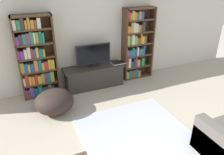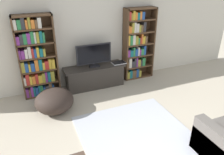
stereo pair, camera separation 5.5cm
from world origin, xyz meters
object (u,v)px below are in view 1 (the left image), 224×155
object	(u,v)px
bookshelf_right	(136,44)
beanbag_ottoman	(54,101)
tv_stand	(94,76)
television	(93,55)
laptop	(118,63)
bookshelf_left	(36,59)

from	to	relation	value
bookshelf_right	beanbag_ottoman	world-z (taller)	bookshelf_right
tv_stand	television	bearing A→B (deg)	-90.00
tv_stand	beanbag_ottoman	bearing A→B (deg)	-146.50
bookshelf_right	laptop	size ratio (longest dim) A/B	5.45
bookshelf_right	beanbag_ottoman	distance (m)	2.58
bookshelf_right	laptop	distance (m)	0.70
bookshelf_left	bookshelf_right	bearing A→B (deg)	0.09
laptop	bookshelf_left	bearing A→B (deg)	175.53
bookshelf_right	television	xyz separation A→B (m)	(-1.21, -0.12, -0.08)
tv_stand	television	size ratio (longest dim) A/B	1.73
bookshelf_right	laptop	xyz separation A→B (m)	(-0.57, -0.16, -0.37)
bookshelf_right	tv_stand	world-z (taller)	bookshelf_right
bookshelf_left	beanbag_ottoman	size ratio (longest dim) A/B	2.38
television	bookshelf_left	bearing A→B (deg)	175.00
television	beanbag_ottoman	bearing A→B (deg)	-146.58
bookshelf_left	bookshelf_right	world-z (taller)	same
tv_stand	laptop	world-z (taller)	laptop
bookshelf_left	tv_stand	size ratio (longest dim) A/B	1.24
bookshelf_left	beanbag_ottoman	world-z (taller)	bookshelf_left
television	laptop	distance (m)	0.70
bookshelf_left	television	size ratio (longest dim) A/B	2.16
television	beanbag_ottoman	world-z (taller)	television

